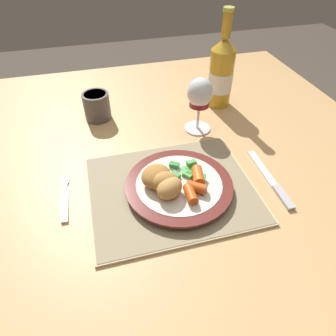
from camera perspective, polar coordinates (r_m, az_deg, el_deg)
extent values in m
plane|color=#4C4238|center=(1.36, -2.89, -21.80)|extent=(6.00, 6.00, 0.00)
cube|color=tan|center=(0.79, -4.66, 2.39)|extent=(1.29, 1.08, 0.04)
cube|color=tan|center=(1.55, 14.38, 6.25)|extent=(0.06, 0.06, 0.70)
cube|color=#CCB789|center=(0.66, 0.67, -4.06)|extent=(0.36, 0.30, 0.01)
cube|color=gray|center=(0.66, 0.67, -3.85)|extent=(0.35, 0.29, 0.00)
cylinder|color=silver|center=(0.65, 2.09, -3.69)|extent=(0.19, 0.19, 0.01)
cylinder|color=maroon|center=(0.65, 2.11, -3.13)|extent=(0.23, 0.23, 0.01)
cylinder|color=silver|center=(0.64, 2.12, -2.91)|extent=(0.19, 0.19, 0.00)
ellipsoid|color=#B77F3D|center=(0.62, -0.65, -2.65)|extent=(0.06, 0.05, 0.04)
ellipsoid|color=#A87033|center=(0.63, -2.23, -1.56)|extent=(0.09, 0.09, 0.04)
ellipsoid|color=tan|center=(0.60, 0.29, -3.80)|extent=(0.07, 0.07, 0.04)
cube|color=green|center=(0.66, 1.54, -1.30)|extent=(0.02, 0.02, 0.01)
cube|color=#338438|center=(0.66, 4.32, -0.69)|extent=(0.02, 0.02, 0.01)
cube|color=#4CA84C|center=(0.66, 4.33, -1.10)|extent=(0.03, 0.03, 0.01)
cube|color=green|center=(0.64, 6.51, -2.02)|extent=(0.02, 0.03, 0.01)
cube|color=#4CA84C|center=(0.66, 3.25, -0.69)|extent=(0.02, 0.03, 0.01)
cube|color=#338438|center=(0.68, 1.21, 0.60)|extent=(0.03, 0.02, 0.01)
cube|color=#4CA84C|center=(0.67, 4.28, 0.16)|extent=(0.03, 0.03, 0.01)
cube|color=#4CA84C|center=(0.67, 4.47, 1.00)|extent=(0.02, 0.01, 0.01)
cube|color=#4CA84C|center=(0.68, 4.65, 0.26)|extent=(0.03, 0.02, 0.01)
cube|color=#338438|center=(0.68, 4.75, 0.44)|extent=(0.02, 0.01, 0.01)
cylinder|color=#CC5119|center=(0.61, 4.32, -4.96)|extent=(0.02, 0.04, 0.02)
cylinder|color=orange|center=(0.65, 5.73, -1.42)|extent=(0.03, 0.05, 0.02)
cylinder|color=#CC5119|center=(0.62, 5.40, -3.69)|extent=(0.05, 0.04, 0.02)
cube|color=silver|center=(0.67, -19.05, -6.65)|extent=(0.02, 0.10, 0.01)
cube|color=silver|center=(0.71, -18.98, -3.28)|extent=(0.01, 0.02, 0.01)
cube|color=silver|center=(0.72, -18.49, -2.11)|extent=(0.00, 0.02, 0.00)
cube|color=silver|center=(0.72, -18.80, -2.16)|extent=(0.00, 0.02, 0.00)
cube|color=silver|center=(0.72, -19.11, -2.20)|extent=(0.00, 0.02, 0.00)
cube|color=silver|center=(0.72, -19.42, -2.25)|extent=(0.00, 0.02, 0.00)
cube|color=silver|center=(0.75, 17.47, -0.01)|extent=(0.02, 0.13, 0.00)
cube|color=#B2B2B7|center=(0.69, 21.12, -5.20)|extent=(0.02, 0.07, 0.01)
cylinder|color=silver|center=(0.85, 5.59, 7.58)|extent=(0.07, 0.07, 0.00)
cylinder|color=silver|center=(0.83, 5.75, 9.67)|extent=(0.01, 0.01, 0.07)
ellipsoid|color=silver|center=(0.80, 6.12, 14.14)|extent=(0.07, 0.07, 0.08)
cylinder|color=maroon|center=(0.81, 6.00, 12.75)|extent=(0.05, 0.05, 0.03)
cylinder|color=gold|center=(0.94, 9.95, 16.48)|extent=(0.07, 0.07, 0.17)
cone|color=gold|center=(0.91, 10.73, 22.21)|extent=(0.07, 0.07, 0.03)
cylinder|color=gold|center=(0.89, 11.17, 25.17)|extent=(0.03, 0.03, 0.07)
cylinder|color=#BFB74C|center=(0.88, 11.53, 27.54)|extent=(0.03, 0.03, 0.01)
cylinder|color=white|center=(0.95, 9.88, 16.02)|extent=(0.07, 0.07, 0.06)
cylinder|color=#4C4747|center=(0.90, -13.39, 11.38)|extent=(0.08, 0.08, 0.08)
cylinder|color=#2A2727|center=(0.88, -13.75, 13.34)|extent=(0.06, 0.06, 0.01)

